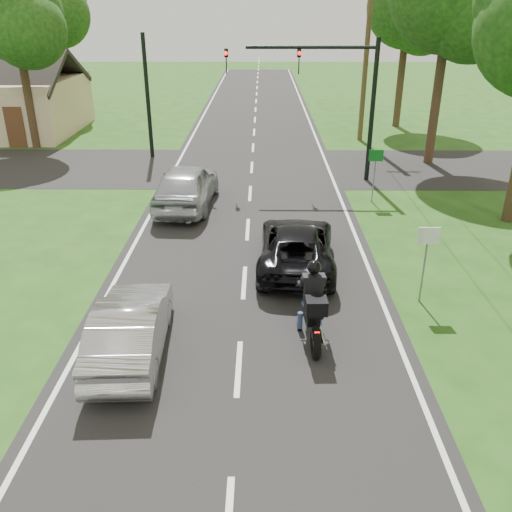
# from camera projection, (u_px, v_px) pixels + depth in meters

# --- Properties ---
(ground) EXTENTS (140.00, 140.00, 0.00)m
(ground) POSITION_uv_depth(u_px,v_px,m) (239.00, 368.00, 11.76)
(ground) COLOR #1F4914
(ground) RESTS_ON ground
(road) EXTENTS (8.00, 100.00, 0.01)m
(road) POSITION_uv_depth(u_px,v_px,m) (249.00, 210.00, 20.82)
(road) COLOR black
(road) RESTS_ON ground
(cross_road) EXTENTS (60.00, 7.00, 0.01)m
(cross_road) POSITION_uv_depth(u_px,v_px,m) (252.00, 167.00, 26.26)
(cross_road) COLOR black
(cross_road) RESTS_ON ground
(motorcycle_rider) EXTENTS (0.66, 2.35, 2.02)m
(motorcycle_rider) POSITION_uv_depth(u_px,v_px,m) (313.00, 309.00, 12.47)
(motorcycle_rider) COLOR black
(motorcycle_rider) RESTS_ON ground
(dark_suv) EXTENTS (2.46, 4.82, 1.30)m
(dark_suv) POSITION_uv_depth(u_px,v_px,m) (297.00, 246.00, 16.10)
(dark_suv) COLOR black
(dark_suv) RESTS_ON road
(silver_sedan) EXTENTS (1.63, 4.17, 1.35)m
(silver_sedan) POSITION_uv_depth(u_px,v_px,m) (131.00, 327.00, 11.98)
(silver_sedan) COLOR #B2B1B7
(silver_sedan) RESTS_ON road
(silver_suv) EXTENTS (2.30, 5.08, 1.69)m
(silver_suv) POSITION_uv_depth(u_px,v_px,m) (186.00, 185.00, 20.83)
(silver_suv) COLOR #A6A9AE
(silver_suv) RESTS_ON road
(traffic_signal) EXTENTS (6.38, 0.44, 6.00)m
(traffic_signal) POSITION_uv_depth(u_px,v_px,m) (330.00, 85.00, 22.67)
(traffic_signal) COLOR black
(traffic_signal) RESTS_ON ground
(signal_pole_far) EXTENTS (0.20, 0.20, 6.00)m
(signal_pole_far) POSITION_uv_depth(u_px,v_px,m) (148.00, 97.00, 26.87)
(signal_pole_far) COLOR black
(signal_pole_far) RESTS_ON ground
(utility_pole_far) EXTENTS (1.60, 0.28, 10.00)m
(utility_pole_far) POSITION_uv_depth(u_px,v_px,m) (367.00, 47.00, 29.51)
(utility_pole_far) COLOR brown
(utility_pole_far) RESTS_ON ground
(sign_white) EXTENTS (0.55, 0.07, 2.12)m
(sign_white) POSITION_uv_depth(u_px,v_px,m) (427.00, 246.00, 13.74)
(sign_white) COLOR slate
(sign_white) RESTS_ON ground
(sign_green) EXTENTS (0.55, 0.07, 2.12)m
(sign_green) POSITION_uv_depth(u_px,v_px,m) (375.00, 163.00, 20.99)
(sign_green) COLOR slate
(sign_green) RESTS_ON ground
(tree_row_e) EXTENTS (5.28, 5.12, 9.61)m
(tree_row_e) POSITION_uv_depth(u_px,v_px,m) (414.00, 11.00, 32.16)
(tree_row_e) COLOR #332316
(tree_row_e) RESTS_ON ground
(tree_left_near) EXTENTS (5.12, 4.96, 9.22)m
(tree_left_near) POSITION_uv_depth(u_px,v_px,m) (18.00, 19.00, 27.06)
(tree_left_near) COLOR #332316
(tree_left_near) RESTS_ON ground
(tree_left_far) EXTENTS (5.76, 5.58, 10.14)m
(tree_left_far) POSITION_uv_depth(u_px,v_px,m) (49.00, 6.00, 35.87)
(tree_left_far) COLOR #332316
(tree_left_far) RESTS_ON ground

